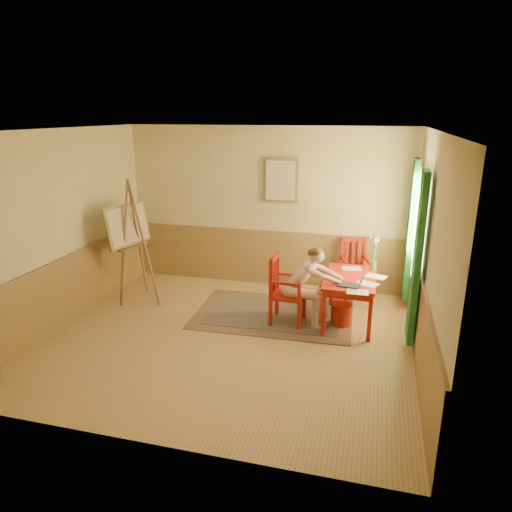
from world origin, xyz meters
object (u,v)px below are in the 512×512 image
(figure, at_px, (305,283))
(easel, at_px, (130,230))
(chair_back, at_px, (354,269))
(chair_left, at_px, (285,290))
(laptop, at_px, (353,283))
(table, at_px, (350,283))

(figure, distance_m, easel, 2.97)
(chair_back, bearing_deg, chair_left, -125.79)
(figure, bearing_deg, chair_left, 177.61)
(figure, bearing_deg, chair_back, 64.32)
(easel, bearing_deg, laptop, -6.32)
(figure, distance_m, laptop, 0.70)
(chair_left, relative_size, chair_back, 1.03)
(figure, xyz_separation_m, laptop, (0.68, -0.14, 0.10))
(chair_back, distance_m, easel, 3.75)
(chair_left, xyz_separation_m, chair_back, (0.93, 1.30, -0.02))
(chair_left, height_order, figure, figure)
(chair_left, relative_size, easel, 0.51)
(figure, height_order, laptop, figure)
(table, height_order, chair_back, chair_back)
(laptop, bearing_deg, table, 97.63)
(table, height_order, easel, easel)
(table, bearing_deg, chair_left, -165.51)
(chair_back, distance_m, laptop, 1.47)
(chair_left, relative_size, laptop, 2.68)
(chair_back, distance_m, figure, 1.46)
(easel, bearing_deg, figure, -5.14)
(laptop, relative_size, easel, 0.19)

